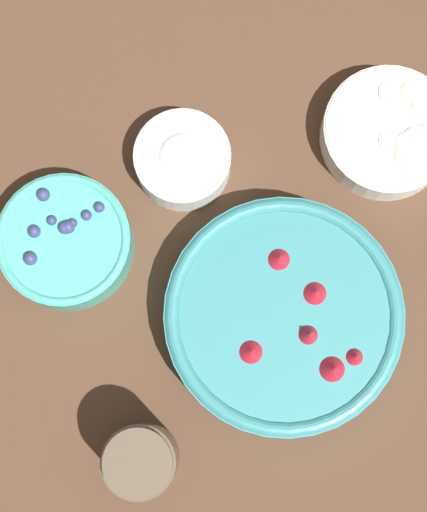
% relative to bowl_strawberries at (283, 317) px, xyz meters
% --- Properties ---
extents(ground_plane, '(4.00, 4.00, 0.00)m').
position_rel_bowl_strawberries_xyz_m(ground_plane, '(-0.07, 0.09, -0.04)').
color(ground_plane, '#4C3323').
extents(bowl_strawberries, '(0.27, 0.27, 0.08)m').
position_rel_bowl_strawberries_xyz_m(bowl_strawberries, '(0.00, 0.00, 0.00)').
color(bowl_strawberries, teal).
rests_on(bowl_strawberries, ground_plane).
extents(bowl_blueberries, '(0.15, 0.15, 0.06)m').
position_rel_bowl_strawberries_xyz_m(bowl_blueberries, '(-0.19, 0.18, -0.01)').
color(bowl_blueberries, '#47AD9E').
rests_on(bowl_blueberries, ground_plane).
extents(bowl_bananas, '(0.16, 0.16, 0.04)m').
position_rel_bowl_strawberries_xyz_m(bowl_bananas, '(0.21, 0.15, -0.01)').
color(bowl_bananas, white).
rests_on(bowl_bananas, ground_plane).
extents(bowl_cream, '(0.11, 0.11, 0.05)m').
position_rel_bowl_strawberries_xyz_m(bowl_cream, '(-0.03, 0.22, -0.01)').
color(bowl_cream, white).
rests_on(bowl_cream, ground_plane).
extents(jar_chocolate, '(0.08, 0.08, 0.11)m').
position_rel_bowl_strawberries_xyz_m(jar_chocolate, '(-0.21, -0.08, 0.01)').
color(jar_chocolate, brown).
rests_on(jar_chocolate, ground_plane).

